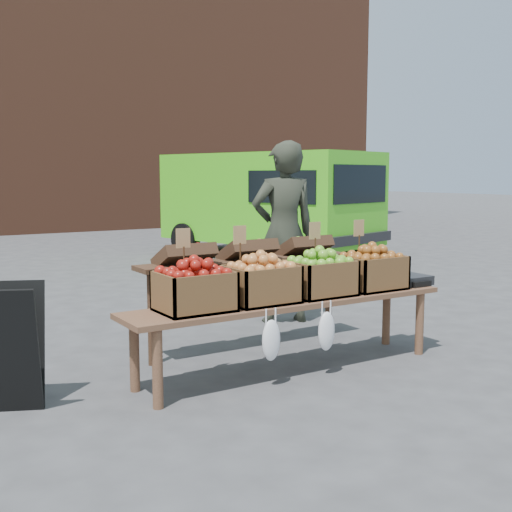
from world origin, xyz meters
TOP-DOWN VIEW (x-y plane):
  - ground at (0.00, 0.00)m, footprint 80.00×80.00m
  - delivery_van at (3.21, 5.85)m, footprint 3.01×4.61m
  - vendor at (0.48, 1.40)m, footprint 0.77×0.61m
  - back_table at (-0.39, 0.70)m, footprint 2.10×0.44m
  - display_bench at (-0.44, -0.02)m, footprint 2.70×0.56m
  - crate_golden_apples at (-1.27, -0.02)m, footprint 0.50×0.40m
  - crate_russet_pears at (-0.72, -0.02)m, footprint 0.50×0.40m
  - crate_red_apples at (-0.17, -0.02)m, footprint 0.50×0.40m
  - crate_green_apples at (0.38, -0.02)m, footprint 0.50×0.40m
  - weighing_scale at (0.81, -0.02)m, footprint 0.34×0.30m

SIDE VIEW (x-z plane):
  - ground at x=0.00m, z-range 0.00..0.00m
  - display_bench at x=-0.44m, z-range 0.00..0.57m
  - back_table at x=-0.39m, z-range 0.00..1.04m
  - weighing_scale at x=0.81m, z-range 0.57..0.65m
  - crate_golden_apples at x=-1.27m, z-range 0.57..0.85m
  - crate_russet_pears at x=-0.72m, z-range 0.57..0.85m
  - crate_red_apples at x=-0.17m, z-range 0.57..0.85m
  - crate_green_apples at x=0.38m, z-range 0.57..0.85m
  - vendor at x=0.48m, z-range 0.00..1.86m
  - delivery_van at x=3.21m, z-range 0.00..1.90m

